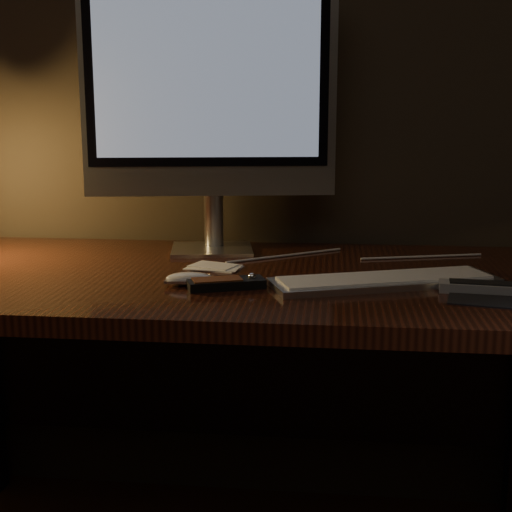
# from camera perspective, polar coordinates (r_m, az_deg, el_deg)

# --- Properties ---
(desk) EXTENTS (1.60, 0.75, 0.75)m
(desk) POSITION_cam_1_polar(r_m,az_deg,el_deg) (1.68, -2.09, -5.07)
(desk) COLOR #3B180D
(desk) RESTS_ON ground
(monitor) EXTENTS (0.62, 0.21, 0.65)m
(monitor) POSITION_cam_1_polar(r_m,az_deg,el_deg) (1.78, -3.74, 12.61)
(monitor) COLOR silver
(monitor) RESTS_ON desk
(keyboard) EXTENTS (0.49, 0.28, 0.02)m
(keyboard) POSITION_cam_1_polar(r_m,az_deg,el_deg) (1.49, 10.24, -1.93)
(keyboard) COLOR silver
(keyboard) RESTS_ON desk
(mouse) EXTENTS (0.10, 0.06, 0.02)m
(mouse) POSITION_cam_1_polar(r_m,az_deg,el_deg) (1.47, -5.35, -1.97)
(mouse) COLOR white
(mouse) RESTS_ON desk
(media_remote) EXTENTS (0.16, 0.11, 0.03)m
(media_remote) POSITION_cam_1_polar(r_m,az_deg,el_deg) (1.44, -2.40, -2.19)
(media_remote) COLOR black
(media_remote) RESTS_ON desk
(tv_remote) EXTENTS (0.20, 0.07, 0.03)m
(tv_remote) POSITION_cam_1_polar(r_m,az_deg,el_deg) (1.47, 18.21, -2.43)
(tv_remote) COLOR #989A9D
(tv_remote) RESTS_ON desk
(papers) EXTENTS (0.13, 0.11, 0.01)m
(papers) POSITION_cam_1_polar(r_m,az_deg,el_deg) (1.62, -3.39, -0.88)
(papers) COLOR white
(papers) RESTS_ON desk
(cable) EXTENTS (0.59, 0.27, 0.01)m
(cable) POSITION_cam_1_polar(r_m,az_deg,el_deg) (1.75, 7.79, -0.09)
(cable) COLOR white
(cable) RESTS_ON desk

